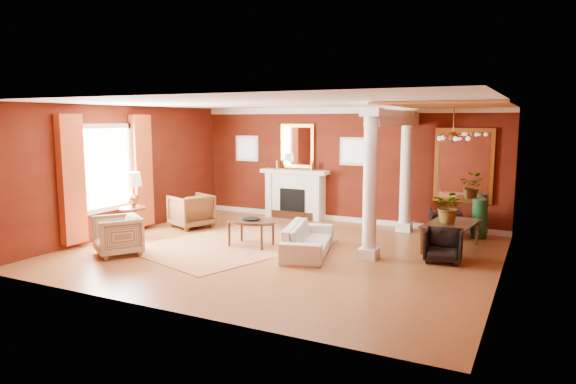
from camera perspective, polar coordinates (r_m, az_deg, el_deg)
The scene contains 27 objects.
ground at distance 10.19m, azimuth -0.79°, elevation -6.65°, with size 8.00×8.00×0.00m, color brown.
room_shell at distance 9.87m, azimuth -0.81°, elevation 4.75°, with size 8.04×7.04×2.92m.
fireplace at distance 13.54m, azimuth 0.78°, elevation -0.21°, with size 1.85×0.42×1.29m.
overmantel_mirror at distance 13.54m, azimuth 1.05°, elevation 5.13°, with size 0.95×0.07×1.15m.
flank_window_left at distance 14.30m, azimuth -4.57°, elevation 4.85°, with size 0.70×0.07×0.70m.
flank_window_right at distance 12.97m, azimuth 7.27°, elevation 4.50°, with size 0.70×0.07×0.70m.
left_window at distance 11.79m, azimuth -19.28°, elevation 1.93°, with size 0.21×2.55×2.60m.
column_front at distance 9.55m, azimuth 9.12°, elevation 0.99°, with size 0.36×0.36×2.80m.
column_back at distance 12.14m, azimuth 12.98°, elevation 2.36°, with size 0.36×0.36×2.80m.
header_beam at distance 11.02m, azimuth 11.80°, elevation 8.06°, with size 0.30×3.20×0.32m, color white.
amber_ceiling at distance 10.64m, azimuth 17.70°, elevation 9.21°, with size 2.30×3.40×0.04m, color #D78B3F.
dining_mirror at distance 12.35m, azimuth 18.92°, elevation 2.80°, with size 1.30×0.07×1.70m.
chandelier at distance 10.68m, azimuth 17.87°, elevation 5.85°, with size 0.60×0.62×0.75m.
crown_trim at distance 13.03m, azimuth 6.30°, elevation 9.02°, with size 8.00×0.08×0.16m, color white.
base_trim at distance 13.27m, azimuth 6.12°, elevation -2.99°, with size 8.00×0.08×0.12m, color white.
rug at distance 10.81m, azimuth -6.34°, elevation -5.80°, with size 2.76×3.68×0.01m, color maroon.
sofa at distance 9.98m, azimuth 2.25°, elevation -4.69°, with size 1.98×0.58×0.77m, color beige.
armchair_leopard at distance 12.58m, azimuth -10.71°, elevation -1.90°, with size 0.87×0.81×0.89m, color black.
armchair_stripe at distance 10.40m, azimuth -18.41°, elevation -4.40°, with size 0.81×0.76×0.83m, color tan.
coffee_table at distance 10.55m, azimuth -4.12°, elevation -3.37°, with size 1.09×1.09×0.55m.
coffee_book at distance 10.62m, azimuth -4.30°, elevation -2.49°, with size 0.15×0.02×0.20m, color black.
side_table at distance 11.70m, azimuth -16.91°, elevation -0.24°, with size 0.58×0.58×1.45m.
dining_table at distance 10.78m, azimuth 17.82°, elevation -3.88°, with size 1.54×0.54×0.86m, color black.
dining_chair_near at distance 9.82m, azimuth 16.89°, elevation -5.55°, with size 0.65×0.61×0.67m, color black.
dining_chair_far at distance 11.95m, azimuth 17.05°, elevation -3.17°, with size 0.65×0.61×0.67m, color black.
green_urn at distance 12.02m, azimuth 20.48°, elevation -3.22°, with size 0.37×0.37×0.88m.
potted_plant at distance 10.63m, azimuth 17.54°, elevation -0.27°, with size 0.60×0.66×0.52m, color #26591E.
Camera 1 is at (4.54, -8.75, 2.57)m, focal length 32.00 mm.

